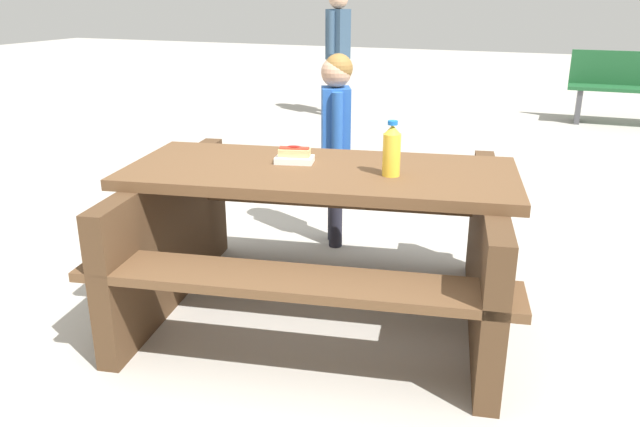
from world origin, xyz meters
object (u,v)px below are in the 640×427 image
at_px(picnic_table, 320,229).
at_px(child_in_coat, 336,126).
at_px(soda_bottle, 391,151).
at_px(park_bench_near, 635,87).
at_px(bystander_adult, 338,35).
at_px(hotdog_tray, 294,156).

distance_m(picnic_table, child_in_coat, 0.99).
bearing_deg(soda_bottle, child_in_coat, -56.52).
bearing_deg(park_bench_near, bystander_adult, 12.51).
height_order(picnic_table, bystander_adult, bystander_adult).
relative_size(picnic_table, park_bench_near, 1.35).
height_order(picnic_table, hotdog_tray, hotdog_tray).
xyz_separation_m(hotdog_tray, park_bench_near, (-1.86, -5.73, -0.33)).
xyz_separation_m(picnic_table, bystander_adult, (1.77, -5.00, 0.56)).
bearing_deg(bystander_adult, hotdog_tray, 108.10).
height_order(hotdog_tray, bystander_adult, bystander_adult).
distance_m(hotdog_tray, bystander_adult, 5.22).
bearing_deg(park_bench_near, soda_bottle, 76.61).
relative_size(picnic_table, hotdog_tray, 10.09).
relative_size(picnic_table, bystander_adult, 1.29).
xyz_separation_m(hotdog_tray, bystander_adult, (1.62, -4.96, 0.23)).
bearing_deg(bystander_adult, picnic_table, 109.48).
relative_size(park_bench_near, bystander_adult, 0.96).
bearing_deg(child_in_coat, soda_bottle, 123.48).
xyz_separation_m(hotdog_tray, child_in_coat, (0.11, -0.86, -0.02)).
height_order(soda_bottle, bystander_adult, bystander_adult).
relative_size(soda_bottle, child_in_coat, 0.21).
distance_m(soda_bottle, park_bench_near, 5.95).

